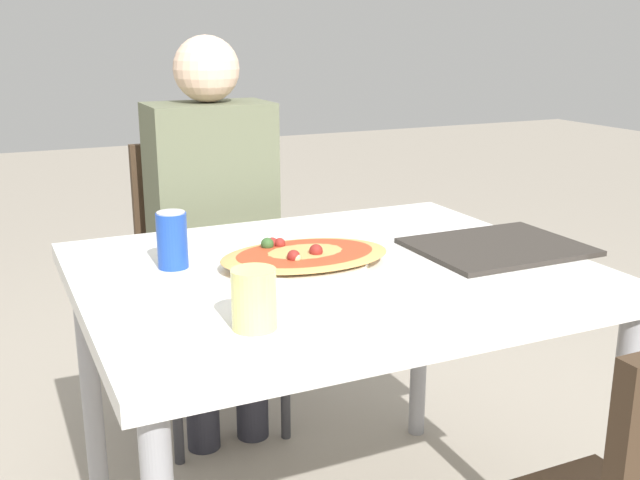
# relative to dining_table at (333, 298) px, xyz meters

# --- Properties ---
(dining_table) EXTENTS (1.09, 0.89, 0.74)m
(dining_table) POSITION_rel_dining_table_xyz_m (0.00, 0.00, 0.00)
(dining_table) COLOR white
(dining_table) RESTS_ON ground_plane
(chair_far_seated) EXTENTS (0.40, 0.40, 0.90)m
(chair_far_seated) POSITION_rel_dining_table_xyz_m (-0.07, 0.78, -0.15)
(chair_far_seated) COLOR #3F2D1E
(chair_far_seated) RESTS_ON ground_plane
(person_seated) EXTENTS (0.35, 0.24, 1.22)m
(person_seated) POSITION_rel_dining_table_xyz_m (-0.07, 0.66, 0.05)
(person_seated) COLOR #2D2D38
(person_seated) RESTS_ON ground_plane
(pizza_main) EXTENTS (0.39, 0.28, 0.05)m
(pizza_main) POSITION_rel_dining_table_xyz_m (-0.06, 0.03, 0.10)
(pizza_main) COLOR white
(pizza_main) RESTS_ON dining_table
(soda_can) EXTENTS (0.07, 0.07, 0.12)m
(soda_can) POSITION_rel_dining_table_xyz_m (-0.32, 0.14, 0.14)
(soda_can) COLOR #1E47B2
(soda_can) RESTS_ON dining_table
(drink_glass) EXTENTS (0.08, 0.08, 0.11)m
(drink_glass) POSITION_rel_dining_table_xyz_m (-0.28, -0.26, 0.13)
(drink_glass) COLOR #E0DB7F
(drink_glass) RESTS_ON dining_table
(serving_tray) EXTENTS (0.39, 0.30, 0.01)m
(serving_tray) POSITION_rel_dining_table_xyz_m (0.41, -0.05, 0.08)
(serving_tray) COLOR #332D28
(serving_tray) RESTS_ON dining_table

